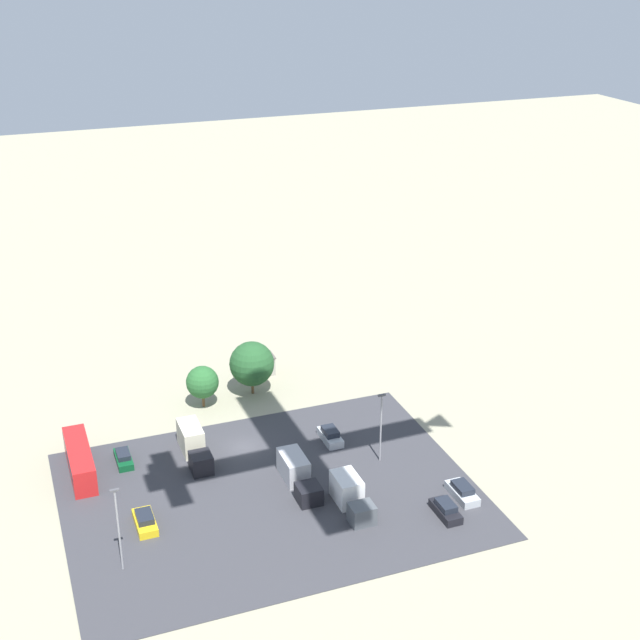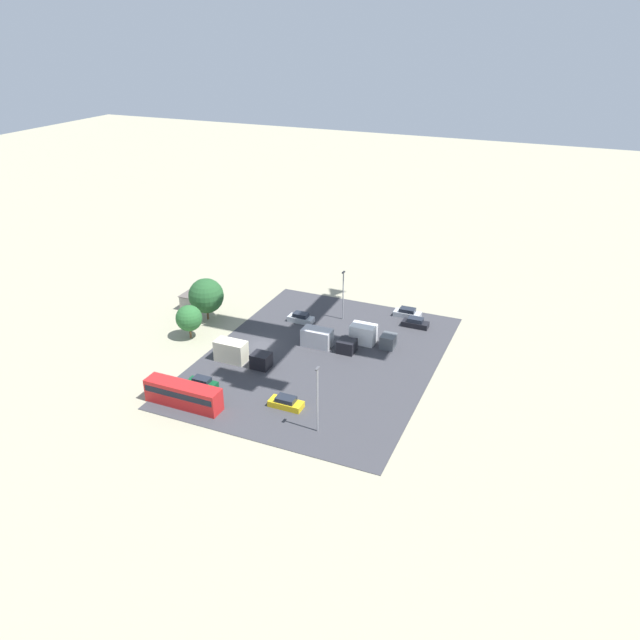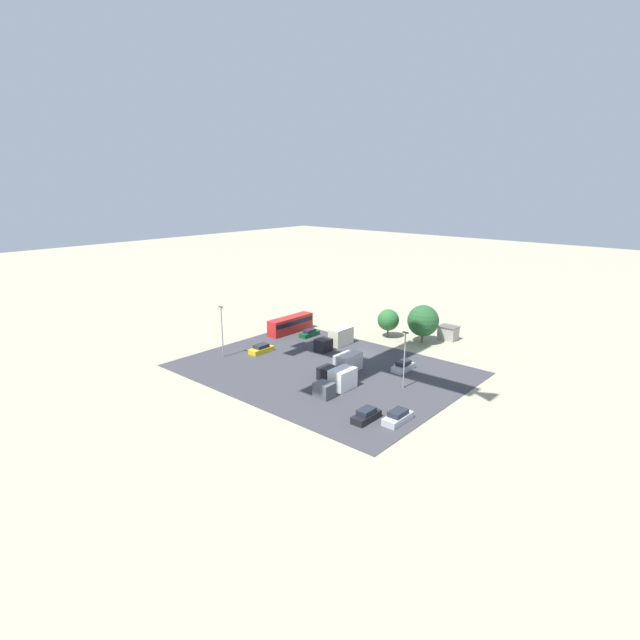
{
  "view_description": "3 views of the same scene",
  "coord_description": "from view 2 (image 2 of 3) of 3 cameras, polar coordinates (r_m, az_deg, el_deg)",
  "views": [
    {
      "loc": [
        23.86,
        89.07,
        56.44
      ],
      "look_at": [
        -1.72,
        21.42,
        25.09
      ],
      "focal_mm": 50.0,
      "sensor_mm": 36.0,
      "label": 1
    },
    {
      "loc": [
        75.89,
        43.04,
        46.64
      ],
      "look_at": [
        2.5,
        11.38,
        7.84
      ],
      "focal_mm": 35.0,
      "sensor_mm": 36.0,
      "label": 2
    },
    {
      "loc": [
        -50.08,
        68.67,
        29.49
      ],
      "look_at": [
        3.52,
        7.13,
        7.12
      ],
      "focal_mm": 28.0,
      "sensor_mm": 36.0,
      "label": 3
    }
  ],
  "objects": [
    {
      "name": "parked_car_2",
      "position": [
        105.75,
        -1.76,
        0.17
      ],
      "size": [
        1.89,
        4.39,
        1.64
      ],
      "rotation": [
        0.0,
        0.0,
        3.14
      ],
      "color": "#ADB2B7",
      "rests_on": "ground"
    },
    {
      "name": "parked_truck_0",
      "position": [
        98.58,
        4.62,
        -1.46
      ],
      "size": [
        2.59,
        7.27,
        3.07
      ],
      "color": "#4C5156",
      "rests_on": "ground"
    },
    {
      "name": "parked_car_0",
      "position": [
        89.13,
        -10.73,
        -5.66
      ],
      "size": [
        1.73,
        4.36,
        1.41
      ],
      "color": "#0C4723",
      "rests_on": "ground"
    },
    {
      "name": "parking_lot_surface",
      "position": [
        94.83,
        0.07,
        -3.54
      ],
      "size": [
        44.23,
        33.74,
        0.08
      ],
      "color": "#38383D",
      "rests_on": "ground"
    },
    {
      "name": "parked_car_4",
      "position": [
        83.42,
        -3.13,
        -7.56
      ],
      "size": [
        1.98,
        4.6,
        1.5
      ],
      "rotation": [
        0.0,
        0.0,
        3.14
      ],
      "color": "gold",
      "rests_on": "ground"
    },
    {
      "name": "ground_plane",
      "position": [
        98.93,
        -5.49,
        -2.37
      ],
      "size": [
        400.0,
        400.0,
        0.0
      ],
      "primitive_type": "plane",
      "color": "gray"
    },
    {
      "name": "shed_building",
      "position": [
        113.04,
        -11.69,
        1.72
      ],
      "size": [
        3.66,
        2.89,
        2.72
      ],
      "color": "#9E998E",
      "rests_on": "ground"
    },
    {
      "name": "parked_car_1",
      "position": [
        105.26,
        8.72,
        -0.28
      ],
      "size": [
        1.86,
        4.38,
        1.6
      ],
      "rotation": [
        0.0,
        0.0,
        3.14
      ],
      "color": "black",
      "rests_on": "ground"
    },
    {
      "name": "parked_truck_1",
      "position": [
        97.25,
        0.5,
        -1.83
      ],
      "size": [
        2.54,
        8.68,
        2.87
      ],
      "color": "black",
      "rests_on": "ground"
    },
    {
      "name": "parked_car_3",
      "position": [
        108.66,
        8.0,
        0.63
      ],
      "size": [
        1.96,
        4.66,
        1.56
      ],
      "color": "#ADB2B7",
      "rests_on": "ground"
    },
    {
      "name": "tree_near_shed",
      "position": [
        101.52,
        -11.89,
        0.16
      ],
      "size": [
        4.23,
        4.23,
        5.65
      ],
      "color": "brown",
      "rests_on": "ground"
    },
    {
      "name": "light_pole_lot_centre",
      "position": [
        105.05,
        2.13,
        2.44
      ],
      "size": [
        0.9,
        0.28,
        8.7
      ],
      "color": "gray",
      "rests_on": "ground"
    },
    {
      "name": "bus",
      "position": [
        85.01,
        -12.39,
        -6.62
      ],
      "size": [
        2.56,
        10.82,
        3.21
      ],
      "color": "red",
      "rests_on": "ground"
    },
    {
      "name": "tree_apron_mid",
      "position": [
        107.02,
        -10.37,
        2.19
      ],
      "size": [
        5.95,
        5.95,
        7.37
      ],
      "color": "brown",
      "rests_on": "ground"
    },
    {
      "name": "parked_truck_2",
      "position": [
        93.78,
        -7.38,
        -3.07
      ],
      "size": [
        2.41,
        8.83,
        3.24
      ],
      "color": "black",
      "rests_on": "ground"
    },
    {
      "name": "light_pole_lot_edge",
      "position": [
        76.39,
        -0.23,
        -7.07
      ],
      "size": [
        0.9,
        0.28,
        9.12
      ],
      "color": "gray",
      "rests_on": "ground"
    }
  ]
}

